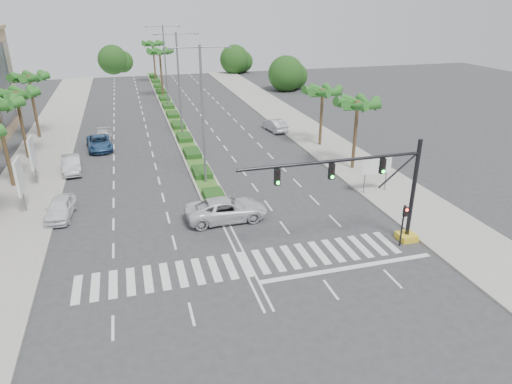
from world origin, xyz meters
The scene contains 25 objects.
ground centered at (0.00, 0.00, 0.00)m, with size 160.00×160.00×0.00m, color #333335.
footpath_right centered at (15.20, 20.00, 0.07)m, with size 6.00×120.00×0.15m, color gray.
footpath_left centered at (-15.20, 20.00, 0.07)m, with size 6.00×120.00×0.15m, color gray.
median centered at (0.00, 45.00, 0.10)m, with size 2.20×75.00×0.20m, color gray.
median_grass centered at (0.00, 45.00, 0.22)m, with size 1.80×75.00×0.04m, color #2E5B1F.
signal_gantry centered at (9.27, 0.00, 3.46)m, with size 12.60×1.20×7.20m.
pedestrian_signal centered at (10.60, -0.68, 2.04)m, with size 0.28×0.36×3.00m.
direction_sign centered at (13.50, 7.99, 2.45)m, with size 2.70×0.11×3.40m.
billboard_near centered at (-14.50, 12.00, 2.96)m, with size 0.18×2.10×4.35m.
billboard_far centered at (-14.50, 18.00, 2.96)m, with size 0.18×2.10×4.35m.
palm_left_far centered at (-16.50, 26.00, 6.50)m, with size 4.57×4.68×7.35m.
palm_left_end centered at (-16.50, 34.00, 6.88)m, with size 4.57×4.68×7.75m.
palm_right_near centered at (14.50, 14.00, 6.20)m, with size 4.57×4.68×7.05m.
palm_right_far centered at (14.50, 22.00, 5.91)m, with size 4.57×4.68×6.75m.
palm_median_a centered at (0.00, 55.00, 7.17)m, with size 4.57×4.68×8.05m.
palm_median_b centered at (0.00, 70.00, 7.17)m, with size 4.57×4.68×8.05m.
streetlight_near centered at (0.00, 14.00, 6.81)m, with size 5.10×0.25×12.00m.
streetlight_mid centered at (0.00, 30.00, 6.81)m, with size 5.10×0.25×12.00m.
streetlight_far centered at (0.00, 46.00, 6.81)m, with size 5.10×0.25×12.00m.
car_parked_a centered at (-11.80, 10.31, 0.76)m, with size 1.79×4.46×1.52m, color white.
car_parked_b centered at (-11.80, 20.61, 0.77)m, with size 1.64×4.70×1.55m, color #B6B6BB.
car_parked_c centered at (-9.45, 27.36, 0.75)m, with size 2.49×5.41×1.50m, color navy.
car_parked_d centered at (-9.12, 29.94, 0.67)m, with size 1.88×4.63×1.34m, color silver.
car_crossing centered at (0.23, 6.46, 0.85)m, with size 2.82×6.11×1.70m, color silver.
car_right centered at (11.54, 29.39, 0.76)m, with size 1.62×4.64×1.53m, color silver.
Camera 1 is at (-6.13, -23.83, 15.34)m, focal length 32.00 mm.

